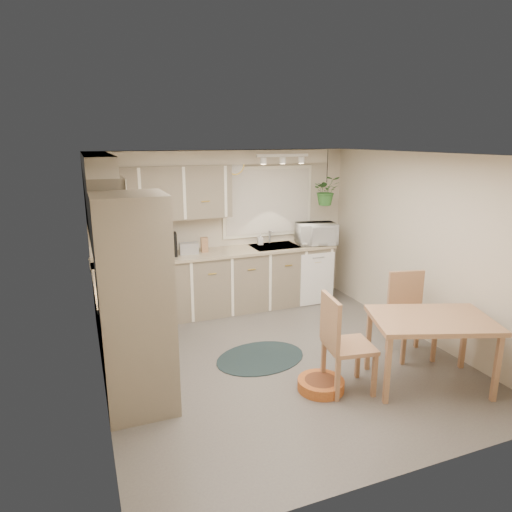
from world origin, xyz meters
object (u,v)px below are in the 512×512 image
Objects in this scene: dining_table at (429,351)px; chair_left at (350,343)px; braided_rug at (260,358)px; chair_back at (413,317)px; pet_bed at (321,385)px; microwave at (316,231)px.

chair_left reaches higher than dining_table.
chair_back is at bearing -18.98° from braided_rug.
pet_bed is 2.97m from microwave.
microwave is at bearing 63.02° from pet_bed.
dining_table is at bearing 84.10° from chair_left.
chair_left is 0.94× the size of braided_rug.
dining_table is at bearing -81.68° from microwave.
chair_back is 0.91× the size of braided_rug.
microwave reaches higher than dining_table.
chair_back is at bearing -75.04° from microwave.
dining_table is 1.20× the size of chair_back.
dining_table is 2.02× the size of microwave.
dining_table reaches higher than braided_rug.
pet_bed is (-1.11, 0.31, -0.33)m from dining_table.
braided_rug is at bearing 110.28° from pet_bed.
chair_left is at bearing -99.87° from microwave.
dining_table is 0.88m from chair_left.
pet_bed is (-0.27, 0.08, -0.46)m from chair_left.
pet_bed is (-1.39, -0.30, -0.45)m from chair_back.
braided_rug is (-0.60, 0.97, -0.52)m from chair_left.
dining_table is 0.68m from chair_back.
chair_left is at bearing 164.81° from dining_table.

